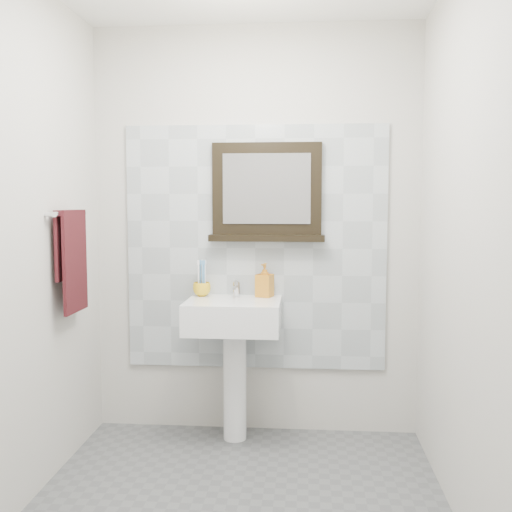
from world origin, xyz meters
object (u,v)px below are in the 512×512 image
(pedestal_sink, at_px, (234,331))
(framed_mirror, at_px, (267,194))
(hand_towel, at_px, (72,253))
(toothbrush_cup, at_px, (202,289))
(soap_dispenser, at_px, (265,280))

(pedestal_sink, height_order, framed_mirror, framed_mirror)
(pedestal_sink, relative_size, hand_towel, 1.75)
(framed_mirror, distance_m, hand_towel, 1.19)
(pedestal_sink, xyz_separation_m, toothbrush_cup, (-0.21, 0.13, 0.23))
(soap_dispenser, bearing_deg, framed_mirror, 99.46)
(framed_mirror, bearing_deg, soap_dispenser, -99.09)
(pedestal_sink, height_order, soap_dispenser, soap_dispenser)
(pedestal_sink, relative_size, toothbrush_cup, 8.93)
(toothbrush_cup, distance_m, hand_towel, 0.82)
(framed_mirror, height_order, hand_towel, framed_mirror)
(pedestal_sink, height_order, hand_towel, hand_towel)
(soap_dispenser, bearing_deg, hand_towel, -135.91)
(soap_dispenser, bearing_deg, pedestal_sink, -124.24)
(soap_dispenser, height_order, hand_towel, hand_towel)
(soap_dispenser, height_order, framed_mirror, framed_mirror)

